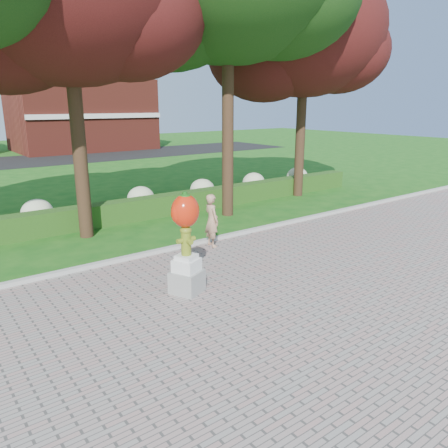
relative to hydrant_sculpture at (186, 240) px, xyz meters
The scene contains 10 objects.
ground 2.18m from the hydrant_sculpture, ahead, with size 100.00×100.00×0.00m, color #155214.
walkway 4.70m from the hydrant_sculpture, 67.28° to the right, with size 40.00×14.00×0.04m, color gray.
curb 3.54m from the hydrant_sculpture, 58.26° to the left, with size 40.00×0.18×0.15m, color #ADADA5.
lawn_hedge 7.10m from the hydrant_sculpture, 75.64° to the left, with size 24.00×0.70×0.80m, color #1E3F12.
hydrangea_row 8.20m from the hydrant_sculpture, 73.49° to the left, with size 20.10×1.10×0.99m.
street 27.91m from the hydrant_sculpture, 86.41° to the left, with size 50.00×8.00×0.02m, color black.
building_right 35.25m from the hydrant_sculpture, 73.92° to the left, with size 12.00×8.00×6.40m, color maroon.
tree_far_right 13.28m from the hydrant_sculpture, 32.25° to the left, with size 7.88×6.72×10.21m.
hydrant_sculpture is the anchor object (origin of this frame).
woman 3.46m from the hydrant_sculpture, 45.03° to the left, with size 0.59×0.39×1.62m, color tan.
Camera 1 is at (-6.68, -7.81, 4.26)m, focal length 35.00 mm.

